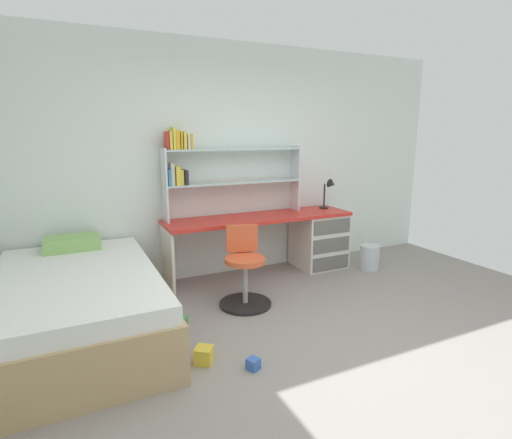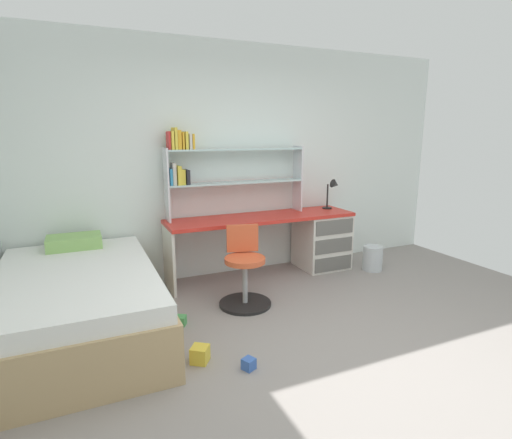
% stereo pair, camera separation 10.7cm
% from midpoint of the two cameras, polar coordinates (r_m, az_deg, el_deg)
% --- Properties ---
extents(ground_plane, '(5.92, 5.53, 0.02)m').
position_cam_midpoint_polar(ground_plane, '(3.28, 11.97, -19.20)').
color(ground_plane, gray).
extents(room_shell, '(5.92, 5.53, 2.71)m').
position_cam_midpoint_polar(room_shell, '(3.44, -16.23, 6.15)').
color(room_shell, silver).
rests_on(room_shell, ground_plane).
extents(desk, '(2.25, 0.57, 0.73)m').
position_cam_midpoint_polar(desk, '(5.06, 6.25, -2.46)').
color(desk, red).
rests_on(desk, ground_plane).
extents(bookshelf_hutch, '(1.65, 0.22, 1.01)m').
position_cam_midpoint_polar(bookshelf_hutch, '(4.58, -6.67, 7.61)').
color(bookshelf_hutch, silver).
rests_on(bookshelf_hutch, desk).
extents(desk_lamp, '(0.20, 0.16, 0.38)m').
position_cam_midpoint_polar(desk_lamp, '(5.22, 9.92, 4.32)').
color(desk_lamp, black).
rests_on(desk_lamp, desk).
extents(swivel_chair, '(0.52, 0.52, 0.79)m').
position_cam_midpoint_polar(swivel_chair, '(4.02, -2.39, -7.85)').
color(swivel_chair, black).
rests_on(swivel_chair, ground_plane).
extents(bed_platform, '(1.28, 2.03, 0.70)m').
position_cam_midpoint_polar(bed_platform, '(3.70, -24.68, -11.13)').
color(bed_platform, tan).
rests_on(bed_platform, ground_plane).
extents(waste_bin, '(0.24, 0.24, 0.31)m').
position_cam_midpoint_polar(waste_bin, '(5.26, 15.28, -5.19)').
color(waste_bin, silver).
rests_on(waste_bin, ground_plane).
extents(toy_block_green_0, '(0.12, 0.12, 0.09)m').
position_cam_midpoint_polar(toy_block_green_0, '(3.75, -11.31, -14.05)').
color(toy_block_green_0, '#479E51').
rests_on(toy_block_green_0, ground_plane).
extents(toy_block_yellow_1, '(0.17, 0.17, 0.12)m').
position_cam_midpoint_polar(toy_block_yellow_1, '(3.19, -8.43, -18.55)').
color(toy_block_yellow_1, gold).
rests_on(toy_block_yellow_1, ground_plane).
extents(toy_block_blue_2, '(0.11, 0.11, 0.08)m').
position_cam_midpoint_polar(toy_block_blue_2, '(3.10, -1.44, -19.85)').
color(toy_block_blue_2, '#3860B7').
rests_on(toy_block_blue_2, ground_plane).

